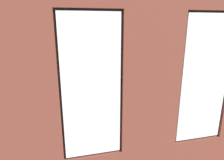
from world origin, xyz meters
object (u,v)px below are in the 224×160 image
(potted_plant_between_couches, at_px, (167,114))
(potted_plant_foreground_right, at_px, (26,82))
(couch_left, at_px, (190,99))
(candle_jar, at_px, (110,94))
(potted_plant_by_left_couch, at_px, (159,85))
(table_plant_small, at_px, (92,93))
(remote_silver, at_px, (99,94))
(potted_plant_near_tv, at_px, (15,111))
(media_console, at_px, (4,113))
(papasan_chair, at_px, (68,83))
(tv_flatscreen, at_px, (0,91))
(cup_ceramic, at_px, (106,93))
(remote_black, at_px, (117,92))
(potted_plant_corner_near_left, at_px, (159,72))
(coffee_table, at_px, (106,96))
(potted_plant_mid_room_small, at_px, (130,91))
(couch_by_window, at_px, (103,147))

(potted_plant_between_couches, bearing_deg, potted_plant_foreground_right, -51.56)
(couch_left, relative_size, candle_jar, 17.73)
(potted_plant_by_left_couch, bearing_deg, table_plant_small, 16.69)
(remote_silver, xyz_separation_m, potted_plant_near_tv, (2.16, 1.42, 0.26))
(media_console, xyz_separation_m, potted_plant_near_tv, (-0.54, 1.04, 0.47))
(papasan_chair, xyz_separation_m, potted_plant_foreground_right, (1.50, -0.08, 0.13))
(papasan_chair, bearing_deg, table_plant_small, 109.88)
(potted_plant_between_couches, xyz_separation_m, potted_plant_near_tv, (3.08, -1.16, -0.12))
(tv_flatscreen, bearing_deg, potted_plant_near_tv, 117.37)
(cup_ceramic, xyz_separation_m, potted_plant_near_tv, (2.34, 1.31, 0.22))
(remote_black, distance_m, potted_plant_near_tv, 3.13)
(potted_plant_between_couches, xyz_separation_m, potted_plant_corner_near_left, (-1.98, -4.23, -0.24))
(coffee_table, xyz_separation_m, potted_plant_near_tv, (2.34, 1.31, 0.33))
(remote_black, xyz_separation_m, potted_plant_foreground_right, (3.00, -1.56, 0.10))
(cup_ceramic, distance_m, potted_plant_near_tv, 2.70)
(remote_black, bearing_deg, potted_plant_by_left_couch, 167.93)
(papasan_chair, height_order, potted_plant_by_left_couch, papasan_chair)
(potted_plant_by_left_couch, bearing_deg, remote_black, 16.26)
(potted_plant_near_tv, bearing_deg, potted_plant_foreground_right, -85.46)
(potted_plant_between_couches, bearing_deg, table_plant_small, -63.16)
(coffee_table, xyz_separation_m, potted_plant_mid_room_small, (-0.96, -0.46, -0.05))
(couch_by_window, bearing_deg, potted_plant_by_left_couch, -131.16)
(couch_left, relative_size, remote_black, 10.87)
(tv_flatscreen, distance_m, potted_plant_mid_room_small, 3.95)
(couch_by_window, distance_m, potted_plant_corner_near_left, 5.42)
(remote_black, bearing_deg, table_plant_small, -10.78)
(couch_by_window, distance_m, potted_plant_near_tv, 2.15)
(potted_plant_between_couches, xyz_separation_m, potted_plant_mid_room_small, (-0.23, -2.93, -0.50))
(table_plant_small, relative_size, papasan_chair, 0.22)
(coffee_table, bearing_deg, tv_flatscreen, 5.32)
(remote_black, bearing_deg, couch_left, 130.64)
(coffee_table, relative_size, candle_jar, 14.44)
(table_plant_small, height_order, potted_plant_foreground_right, potted_plant_foreground_right)
(papasan_chair, bearing_deg, cup_ceramic, 123.70)
(remote_silver, xyz_separation_m, potted_plant_between_couches, (-0.92, 2.57, 0.39))
(tv_flatscreen, relative_size, potted_plant_by_left_couch, 1.89)
(media_console, height_order, potted_plant_foreground_right, potted_plant_foreground_right)
(papasan_chair, relative_size, potted_plant_between_couches, 0.79)
(table_plant_small, bearing_deg, couch_left, 169.60)
(table_plant_small, bearing_deg, potted_plant_foreground_right, -40.75)
(tv_flatscreen, distance_m, potted_plant_between_couches, 4.24)
(remote_silver, height_order, potted_plant_by_left_couch, potted_plant_by_left_couch)
(remote_silver, xyz_separation_m, tv_flatscreen, (2.70, 0.37, 0.44))
(media_console, bearing_deg, couch_left, 175.71)
(remote_black, xyz_separation_m, tv_flatscreen, (3.30, 0.42, 0.44))
(potted_plant_mid_room_small, bearing_deg, remote_black, 29.49)
(potted_plant_corner_near_left, bearing_deg, potted_plant_mid_room_small, 36.59)
(cup_ceramic, height_order, table_plant_small, table_plant_small)
(couch_left, relative_size, potted_plant_by_left_couch, 3.07)
(potted_plant_between_couches, bearing_deg, couch_by_window, 1.82)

